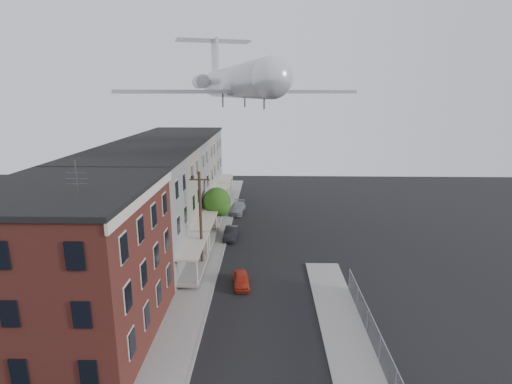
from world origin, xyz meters
TOP-DOWN VIEW (x-y plane):
  - sidewalk_left at (-5.50, 24.00)m, footprint 3.00×62.00m
  - sidewalk_right at (5.50, 6.00)m, footprint 3.00×26.00m
  - curb_left at (-4.05, 24.00)m, footprint 0.15×62.00m
  - curb_right at (4.05, 6.00)m, footprint 0.15×26.00m
  - corner_building at (-12.00, 7.00)m, footprint 10.31×12.30m
  - row_house_a at (-11.96, 16.50)m, footprint 11.98×7.00m
  - row_house_b at (-11.96, 23.50)m, footprint 11.98×7.00m
  - row_house_c at (-11.96, 30.50)m, footprint 11.98×7.00m
  - row_house_d at (-11.96, 37.50)m, footprint 11.98×7.00m
  - row_house_e at (-11.96, 44.50)m, footprint 11.98×7.00m
  - chainlink_fence at (7.00, 5.00)m, footprint 0.06×18.06m
  - utility_pole at (-5.60, 18.00)m, footprint 1.80×0.26m
  - street_tree at (-5.27, 27.92)m, footprint 3.22×3.20m
  - car_near at (-1.80, 14.53)m, footprint 1.70×3.43m
  - car_mid at (-3.60, 25.62)m, footprint 1.53×3.92m
  - car_far at (-3.60, 35.28)m, footprint 2.24×4.73m
  - airplane at (-3.00, 25.30)m, footprint 22.98×26.30m

SIDE VIEW (x-z plane):
  - sidewalk_left at x=-5.50m, z-range 0.00..0.12m
  - sidewalk_right at x=5.50m, z-range 0.00..0.12m
  - curb_left at x=-4.05m, z-range 0.00..0.14m
  - curb_right at x=4.05m, z-range 0.00..0.14m
  - car_near at x=-1.80m, z-range 0.00..1.12m
  - car_mid at x=-3.60m, z-range 0.00..1.27m
  - car_far at x=-3.60m, z-range 0.00..1.33m
  - chainlink_fence at x=7.00m, z-range 0.05..1.95m
  - street_tree at x=-5.27m, z-range 0.85..6.05m
  - utility_pole at x=-5.60m, z-range 0.17..9.17m
  - row_house_a at x=-11.96m, z-range -0.02..10.28m
  - row_house_b at x=-11.96m, z-range -0.02..10.28m
  - row_house_c at x=-11.96m, z-range -0.02..10.28m
  - row_house_d at x=-11.96m, z-range -0.02..10.28m
  - row_house_e at x=-11.96m, z-range -0.02..10.28m
  - corner_building at x=-12.00m, z-range -0.91..11.24m
  - airplane at x=-3.00m, z-range 12.92..20.54m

